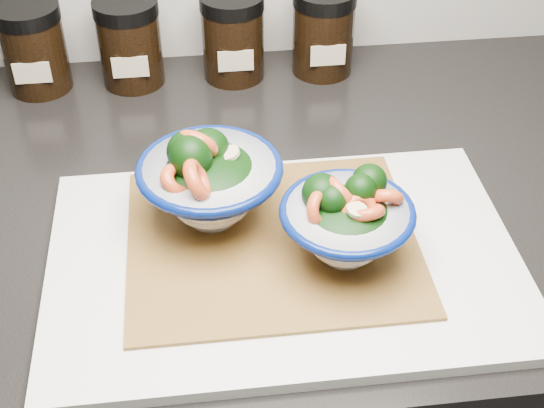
{
  "coord_description": "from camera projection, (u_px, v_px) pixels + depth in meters",
  "views": [
    {
      "loc": [
        -0.01,
        0.8,
        1.41
      ],
      "look_at": [
        0.05,
        1.34,
        0.96
      ],
      "focal_mm": 50.0,
      "sensor_mm": 36.0,
      "label": 1
    }
  ],
  "objects": [
    {
      "name": "countertop",
      "position": [
        214.0,
        203.0,
        0.84
      ],
      "size": [
        3.5,
        0.6,
        0.04
      ],
      "primitive_type": "cube",
      "color": "black",
      "rests_on": "cabinet"
    },
    {
      "name": "cutting_board",
      "position": [
        284.0,
        259.0,
        0.73
      ],
      "size": [
        0.45,
        0.3,
        0.01
      ],
      "primitive_type": "cube",
      "color": "silver",
      "rests_on": "countertop"
    },
    {
      "name": "bamboo_mat",
      "position": [
        272.0,
        240.0,
        0.74
      ],
      "size": [
        0.28,
        0.24,
        0.0
      ],
      "primitive_type": "cube",
      "color": "olive",
      "rests_on": "cutting_board"
    },
    {
      "name": "bowl_left",
      "position": [
        208.0,
        181.0,
        0.73
      ],
      "size": [
        0.14,
        0.14,
        0.11
      ],
      "rotation": [
        0.0,
        0.0,
        -0.43
      ],
      "color": "white",
      "rests_on": "bamboo_mat"
    },
    {
      "name": "bowl_right",
      "position": [
        346.0,
        221.0,
        0.7
      ],
      "size": [
        0.13,
        0.13,
        0.09
      ],
      "rotation": [
        0.0,
        0.0,
        -0.2
      ],
      "color": "white",
      "rests_on": "bamboo_mat"
    },
    {
      "name": "spice_jar_a",
      "position": [
        34.0,
        48.0,
        0.95
      ],
      "size": [
        0.08,
        0.08,
        0.11
      ],
      "color": "black",
      "rests_on": "countertop"
    },
    {
      "name": "spice_jar_b",
      "position": [
        130.0,
        42.0,
        0.96
      ],
      "size": [
        0.08,
        0.08,
        0.11
      ],
      "color": "black",
      "rests_on": "countertop"
    },
    {
      "name": "spice_jar_c",
      "position": [
        233.0,
        36.0,
        0.97
      ],
      "size": [
        0.08,
        0.08,
        0.11
      ],
      "color": "black",
      "rests_on": "countertop"
    },
    {
      "name": "spice_jar_d",
      "position": [
        323.0,
        31.0,
        0.98
      ],
      "size": [
        0.08,
        0.08,
        0.11
      ],
      "color": "black",
      "rests_on": "countertop"
    }
  ]
}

